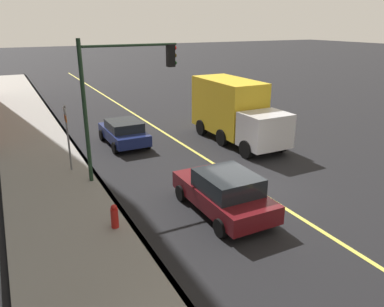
{
  "coord_description": "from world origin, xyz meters",
  "views": [
    {
      "loc": [
        -11.39,
        8.43,
        6.28
      ],
      "look_at": [
        -1.03,
        3.07,
        2.17
      ],
      "focal_mm": 34.99,
      "sensor_mm": 36.0,
      "label": 1
    }
  ],
  "objects_px": {
    "car_maroon": "(224,192)",
    "car_navy": "(124,132)",
    "fire_hydrant": "(115,218)",
    "truck_yellow": "(235,110)",
    "traffic_light_mast": "(121,85)",
    "street_sign_post": "(68,134)"
  },
  "relations": [
    {
      "from": "car_maroon",
      "to": "car_navy",
      "type": "xyz_separation_m",
      "value": [
        8.98,
        0.72,
        -0.06
      ]
    },
    {
      "from": "car_navy",
      "to": "truck_yellow",
      "type": "xyz_separation_m",
      "value": [
        -2.11,
        -5.66,
        1.01
      ]
    },
    {
      "from": "truck_yellow",
      "to": "car_navy",
      "type": "bearing_deg",
      "value": 69.52
    },
    {
      "from": "car_maroon",
      "to": "fire_hydrant",
      "type": "relative_size",
      "value": 4.5
    },
    {
      "from": "car_maroon",
      "to": "car_navy",
      "type": "relative_size",
      "value": 1.09
    },
    {
      "from": "car_navy",
      "to": "traffic_light_mast",
      "type": "xyz_separation_m",
      "value": [
        -4.43,
        1.3,
        3.23
      ]
    },
    {
      "from": "truck_yellow",
      "to": "street_sign_post",
      "type": "xyz_separation_m",
      "value": [
        -0.74,
        8.97,
        0.05
      ]
    },
    {
      "from": "street_sign_post",
      "to": "truck_yellow",
      "type": "bearing_deg",
      "value": -85.3
    },
    {
      "from": "car_maroon",
      "to": "fire_hydrant",
      "type": "xyz_separation_m",
      "value": [
        0.48,
        3.73,
        -0.3
      ]
    },
    {
      "from": "fire_hydrant",
      "to": "car_navy",
      "type": "bearing_deg",
      "value": -19.47
    },
    {
      "from": "traffic_light_mast",
      "to": "fire_hydrant",
      "type": "relative_size",
      "value": 6.1
    },
    {
      "from": "car_navy",
      "to": "traffic_light_mast",
      "type": "bearing_deg",
      "value": 163.63
    },
    {
      "from": "car_navy",
      "to": "fire_hydrant",
      "type": "relative_size",
      "value": 4.12
    },
    {
      "from": "car_navy",
      "to": "truck_yellow",
      "type": "height_order",
      "value": "truck_yellow"
    },
    {
      "from": "car_maroon",
      "to": "car_navy",
      "type": "bearing_deg",
      "value": 4.59
    },
    {
      "from": "street_sign_post",
      "to": "fire_hydrant",
      "type": "height_order",
      "value": "street_sign_post"
    },
    {
      "from": "truck_yellow",
      "to": "traffic_light_mast",
      "type": "relative_size",
      "value": 1.15
    },
    {
      "from": "traffic_light_mast",
      "to": "car_maroon",
      "type": "bearing_deg",
      "value": -156.02
    },
    {
      "from": "traffic_light_mast",
      "to": "truck_yellow",
      "type": "bearing_deg",
      "value": -71.55
    },
    {
      "from": "car_navy",
      "to": "fire_hydrant",
      "type": "distance_m",
      "value": 9.02
    },
    {
      "from": "car_maroon",
      "to": "traffic_light_mast",
      "type": "xyz_separation_m",
      "value": [
        4.55,
        2.02,
        3.16
      ]
    },
    {
      "from": "car_navy",
      "to": "fire_hydrant",
      "type": "bearing_deg",
      "value": 160.53
    }
  ]
}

